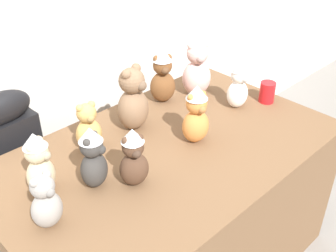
{
  "coord_description": "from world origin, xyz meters",
  "views": [
    {
      "loc": [
        -1.04,
        -0.82,
        1.85
      ],
      "look_at": [
        0.0,
        0.25,
        0.89
      ],
      "focal_mm": 44.29,
      "sensor_mm": 36.0,
      "label": 1
    }
  ],
  "objects_px": {
    "teddy_bear_ash": "(46,202)",
    "teddy_bear_chestnut": "(163,76)",
    "instrument_case": "(19,180)",
    "teddy_bear_honey": "(88,128)",
    "teddy_bear_sand": "(39,164)",
    "teddy_bear_charcoal": "(93,158)",
    "display_table": "(168,212)",
    "teddy_bear_blush": "(197,70)",
    "teddy_bear_snow": "(238,85)",
    "teddy_bear_mocha": "(133,100)",
    "teddy_bear_ginger": "(196,115)",
    "party_cup_red": "(267,92)",
    "teddy_bear_cocoa": "(134,158)"
  },
  "relations": [
    {
      "from": "display_table",
      "to": "instrument_case",
      "type": "distance_m",
      "value": 0.76
    },
    {
      "from": "instrument_case",
      "to": "teddy_bear_chestnut",
      "type": "distance_m",
      "value": 0.89
    },
    {
      "from": "teddy_bear_blush",
      "to": "instrument_case",
      "type": "bearing_deg",
      "value": -173.17
    },
    {
      "from": "teddy_bear_honey",
      "to": "teddy_bear_chestnut",
      "type": "height_order",
      "value": "teddy_bear_chestnut"
    },
    {
      "from": "teddy_bear_charcoal",
      "to": "teddy_bear_ash",
      "type": "relative_size",
      "value": 1.2
    },
    {
      "from": "display_table",
      "to": "teddy_bear_cocoa",
      "type": "xyz_separation_m",
      "value": [
        -0.26,
        -0.07,
        0.51
      ]
    },
    {
      "from": "teddy_bear_blush",
      "to": "teddy_bear_snow",
      "type": "xyz_separation_m",
      "value": [
        0.05,
        -0.24,
        -0.02
      ]
    },
    {
      "from": "display_table",
      "to": "instrument_case",
      "type": "height_order",
      "value": "instrument_case"
    },
    {
      "from": "teddy_bear_mocha",
      "to": "teddy_bear_sand",
      "type": "relative_size",
      "value": 1.19
    },
    {
      "from": "teddy_bear_honey",
      "to": "teddy_bear_charcoal",
      "type": "relative_size",
      "value": 0.86
    },
    {
      "from": "teddy_bear_honey",
      "to": "teddy_bear_sand",
      "type": "height_order",
      "value": "teddy_bear_sand"
    },
    {
      "from": "teddy_bear_snow",
      "to": "teddy_bear_mocha",
      "type": "height_order",
      "value": "teddy_bear_mocha"
    },
    {
      "from": "teddy_bear_ginger",
      "to": "teddy_bear_cocoa",
      "type": "bearing_deg",
      "value": -162.95
    },
    {
      "from": "display_table",
      "to": "teddy_bear_charcoal",
      "type": "relative_size",
      "value": 5.86
    },
    {
      "from": "teddy_bear_chestnut",
      "to": "teddy_bear_cocoa",
      "type": "bearing_deg",
      "value": -116.83
    },
    {
      "from": "teddy_bear_ash",
      "to": "teddy_bear_chestnut",
      "type": "relative_size",
      "value": 0.75
    },
    {
      "from": "party_cup_red",
      "to": "teddy_bear_mocha",
      "type": "bearing_deg",
      "value": 156.1
    },
    {
      "from": "teddy_bear_mocha",
      "to": "party_cup_red",
      "type": "xyz_separation_m",
      "value": [
        0.67,
        -0.3,
        -0.09
      ]
    },
    {
      "from": "teddy_bear_ginger",
      "to": "teddy_bear_ash",
      "type": "bearing_deg",
      "value": -168.52
    },
    {
      "from": "teddy_bear_snow",
      "to": "party_cup_red",
      "type": "relative_size",
      "value": 2.35
    },
    {
      "from": "teddy_bear_blush",
      "to": "teddy_bear_sand",
      "type": "height_order",
      "value": "teddy_bear_blush"
    },
    {
      "from": "teddy_bear_ash",
      "to": "teddy_bear_chestnut",
      "type": "bearing_deg",
      "value": 12.13
    },
    {
      "from": "teddy_bear_honey",
      "to": "teddy_bear_cocoa",
      "type": "relative_size",
      "value": 0.89
    },
    {
      "from": "teddy_bear_snow",
      "to": "teddy_bear_ginger",
      "type": "height_order",
      "value": "teddy_bear_ginger"
    },
    {
      "from": "teddy_bear_mocha",
      "to": "instrument_case",
      "type": "bearing_deg",
      "value": 127.85
    },
    {
      "from": "teddy_bear_honey",
      "to": "teddy_bear_sand",
      "type": "relative_size",
      "value": 0.86
    },
    {
      "from": "teddy_bear_ginger",
      "to": "teddy_bear_blush",
      "type": "bearing_deg",
      "value": 53.84
    },
    {
      "from": "teddy_bear_charcoal",
      "to": "teddy_bear_cocoa",
      "type": "xyz_separation_m",
      "value": [
        0.11,
        -0.1,
        -0.0
      ]
    },
    {
      "from": "teddy_bear_charcoal",
      "to": "teddy_bear_sand",
      "type": "xyz_separation_m",
      "value": [
        -0.16,
        0.11,
        -0.0
      ]
    },
    {
      "from": "teddy_bear_blush",
      "to": "teddy_bear_charcoal",
      "type": "distance_m",
      "value": 0.88
    },
    {
      "from": "teddy_bear_mocha",
      "to": "teddy_bear_honey",
      "type": "bearing_deg",
      "value": 163.84
    },
    {
      "from": "teddy_bear_snow",
      "to": "teddy_bear_chestnut",
      "type": "xyz_separation_m",
      "value": [
        -0.23,
        0.31,
        0.02
      ]
    },
    {
      "from": "teddy_bear_charcoal",
      "to": "teddy_bear_chestnut",
      "type": "bearing_deg",
      "value": -5.18
    },
    {
      "from": "teddy_bear_snow",
      "to": "teddy_bear_mocha",
      "type": "bearing_deg",
      "value": 160.68
    },
    {
      "from": "teddy_bear_ginger",
      "to": "display_table",
      "type": "bearing_deg",
      "value": 175.37
    },
    {
      "from": "instrument_case",
      "to": "teddy_bear_mocha",
      "type": "height_order",
      "value": "teddy_bear_mocha"
    },
    {
      "from": "teddy_bear_honey",
      "to": "teddy_bear_cocoa",
      "type": "distance_m",
      "value": 0.32
    },
    {
      "from": "instrument_case",
      "to": "teddy_bear_charcoal",
      "type": "height_order",
      "value": "teddy_bear_charcoal"
    },
    {
      "from": "teddy_bear_sand",
      "to": "teddy_bear_ash",
      "type": "xyz_separation_m",
      "value": [
        -0.08,
        -0.17,
        -0.03
      ]
    },
    {
      "from": "instrument_case",
      "to": "party_cup_red",
      "type": "xyz_separation_m",
      "value": [
        1.13,
        -0.66,
        0.33
      ]
    },
    {
      "from": "teddy_bear_blush",
      "to": "teddy_bear_chestnut",
      "type": "height_order",
      "value": "teddy_bear_blush"
    },
    {
      "from": "teddy_bear_snow",
      "to": "teddy_bear_ginger",
      "type": "bearing_deg",
      "value": -166.99
    },
    {
      "from": "teddy_bear_ginger",
      "to": "party_cup_red",
      "type": "relative_size",
      "value": 2.54
    },
    {
      "from": "teddy_bear_charcoal",
      "to": "teddy_bear_cocoa",
      "type": "bearing_deg",
      "value": -71.94
    },
    {
      "from": "instrument_case",
      "to": "teddy_bear_ginger",
      "type": "distance_m",
      "value": 0.96
    },
    {
      "from": "display_table",
      "to": "teddy_bear_snow",
      "type": "xyz_separation_m",
      "value": [
        0.52,
        0.02,
        0.51
      ]
    },
    {
      "from": "display_table",
      "to": "teddy_bear_blush",
      "type": "bearing_deg",
      "value": 29.18
    },
    {
      "from": "instrument_case",
      "to": "teddy_bear_cocoa",
      "type": "xyz_separation_m",
      "value": [
        0.2,
        -0.68,
        0.4
      ]
    },
    {
      "from": "teddy_bear_ash",
      "to": "instrument_case",
      "type": "bearing_deg",
      "value": 66.15
    },
    {
      "from": "teddy_bear_cocoa",
      "to": "party_cup_red",
      "type": "distance_m",
      "value": 0.93
    }
  ]
}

